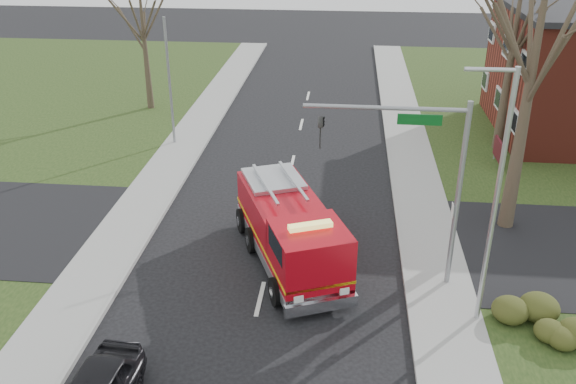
{
  "coord_description": "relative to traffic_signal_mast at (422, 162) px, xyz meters",
  "views": [
    {
      "loc": [
        2.66,
        -17.11,
        12.46
      ],
      "look_at": [
        0.53,
        4.4,
        2.0
      ],
      "focal_mm": 38.0,
      "sensor_mm": 36.0,
      "label": 1
    }
  ],
  "objects": [
    {
      "name": "ground",
      "position": [
        -5.21,
        -1.5,
        -4.71
      ],
      "size": [
        120.0,
        120.0,
        0.0
      ],
      "primitive_type": "plane",
      "color": "black",
      "rests_on": "ground"
    },
    {
      "name": "utility_pole_far",
      "position": [
        -12.01,
        12.5,
        -1.21
      ],
      "size": [
        0.14,
        0.14,
        7.0
      ],
      "primitive_type": "cylinder",
      "color": "gray",
      "rests_on": "ground"
    },
    {
      "name": "bare_tree_far",
      "position": [
        5.79,
        13.5,
        1.78
      ],
      "size": [
        5.25,
        5.25,
        10.5
      ],
      "color": "#362C20",
      "rests_on": "ground"
    },
    {
      "name": "streetlight_pole",
      "position": [
        1.93,
        -2.0,
        -0.16
      ],
      "size": [
        1.48,
        0.16,
        8.4
      ],
      "color": "#B7BABF",
      "rests_on": "ground"
    },
    {
      "name": "traffic_signal_mast",
      "position": [
        0.0,
        0.0,
        0.0
      ],
      "size": [
        5.29,
        0.18,
        6.8
      ],
      "color": "gray",
      "rests_on": "ground"
    },
    {
      "name": "sidewalk_right",
      "position": [
        0.99,
        -1.5,
        -4.63
      ],
      "size": [
        2.4,
        80.0,
        0.15
      ],
      "primitive_type": "cube",
      "color": "#969690",
      "rests_on": "ground"
    },
    {
      "name": "bare_tree_near",
      "position": [
        4.29,
        4.5,
        2.71
      ],
      "size": [
        6.0,
        6.0,
        12.0
      ],
      "color": "#362C20",
      "rests_on": "ground"
    },
    {
      "name": "health_center_sign",
      "position": [
        5.29,
        11.0,
        -3.83
      ],
      "size": [
        0.12,
        2.0,
        1.4
      ],
      "color": "#4E121A",
      "rests_on": "ground"
    },
    {
      "name": "fire_engine",
      "position": [
        -4.39,
        0.88,
        -3.4
      ],
      "size": [
        4.96,
        7.56,
        2.89
      ],
      "rotation": [
        0.0,
        0.0,
        0.39
      ],
      "color": "#AE0813",
      "rests_on": "ground"
    },
    {
      "name": "bare_tree_left",
      "position": [
        -15.21,
        18.5,
        0.86
      ],
      "size": [
        4.5,
        4.5,
        9.0
      ],
      "color": "#362C20",
      "rests_on": "ground"
    },
    {
      "name": "sidewalk_left",
      "position": [
        -11.41,
        -1.5,
        -4.63
      ],
      "size": [
        2.4,
        80.0,
        0.15
      ],
      "primitive_type": "cube",
      "color": "#969690",
      "rests_on": "ground"
    },
    {
      "name": "hedge_corner",
      "position": [
        3.79,
        -2.5,
        -4.13
      ],
      "size": [
        2.8,
        2.0,
        0.9
      ],
      "primitive_type": "ellipsoid",
      "color": "#2C3212",
      "rests_on": "lawn_right"
    }
  ]
}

